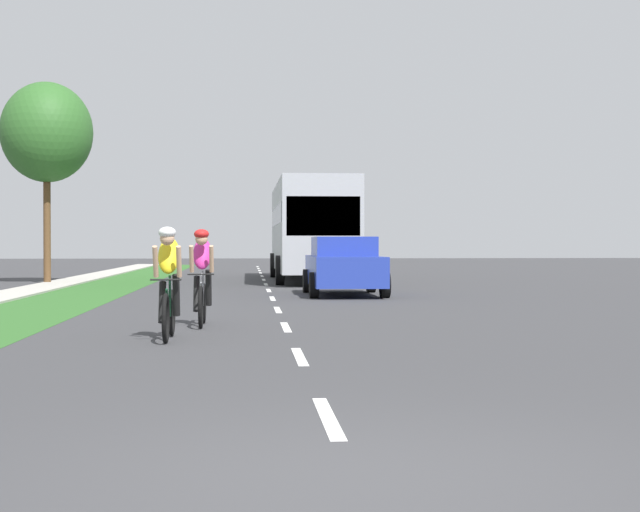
% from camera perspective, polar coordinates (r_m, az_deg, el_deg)
% --- Properties ---
extents(ground_plane, '(120.00, 120.00, 0.00)m').
position_cam_1_polar(ground_plane, '(25.42, -2.97, -2.29)').
color(ground_plane, '#38383A').
extents(grass_verge, '(2.31, 70.00, 0.01)m').
position_cam_1_polar(grass_verge, '(25.77, -14.00, -2.26)').
color(grass_verge, '#2D6026').
rests_on(grass_verge, ground_plane).
extents(sidewalk_concrete, '(1.33, 70.00, 0.10)m').
position_cam_1_polar(sidewalk_concrete, '(26.14, -17.93, -2.23)').
color(sidewalk_concrete, '#B2ADA3').
rests_on(sidewalk_concrete, ground_plane).
extents(lane_markings_center, '(0.12, 53.80, 0.01)m').
position_cam_1_polar(lane_markings_center, '(29.41, -3.16, -1.86)').
color(lane_markings_center, white).
rests_on(lane_markings_center, ground_plane).
extents(cyclist_lead, '(0.42, 1.72, 1.58)m').
position_cam_1_polar(cyclist_lead, '(13.56, -8.99, -1.53)').
color(cyclist_lead, black).
rests_on(cyclist_lead, ground_plane).
extents(cyclist_trailing, '(0.42, 1.72, 1.58)m').
position_cam_1_polar(cyclist_trailing, '(15.75, -7.02, -1.21)').
color(cyclist_trailing, black).
rests_on(cyclist_trailing, ground_plane).
extents(sedan_blue, '(1.98, 4.30, 1.52)m').
position_cam_1_polar(sedan_blue, '(24.97, 1.43, -0.57)').
color(sedan_blue, '#23389E').
rests_on(sedan_blue, ground_plane).
extents(bus_silver, '(2.78, 11.60, 3.48)m').
position_cam_1_polar(bus_silver, '(34.82, -0.56, 1.80)').
color(bus_silver, '#A5A8AD').
rests_on(bus_silver, ground_plane).
extents(street_tree_near, '(3.04, 3.04, 6.74)m').
position_cam_1_polar(street_tree_near, '(33.52, -15.95, 7.06)').
color(street_tree_near, brown).
rests_on(street_tree_near, ground_plane).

